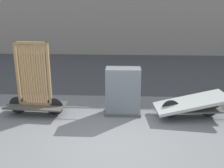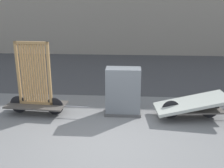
% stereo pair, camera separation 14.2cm
% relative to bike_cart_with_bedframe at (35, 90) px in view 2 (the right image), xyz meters
% --- Properties ---
extents(ground_plane, '(60.00, 60.00, 0.00)m').
position_rel_bike_cart_with_bedframe_xyz_m(ground_plane, '(2.15, -1.59, -0.69)').
color(ground_plane, slate).
extents(road_strip, '(56.00, 7.58, 0.01)m').
position_rel_bike_cart_with_bedframe_xyz_m(road_strip, '(2.15, 5.44, -0.69)').
color(road_strip, '#424244').
rests_on(road_strip, ground_plane).
extents(bike_cart_with_bedframe, '(2.37, 0.86, 2.06)m').
position_rel_bike_cart_with_bedframe_xyz_m(bike_cart_with_bedframe, '(0.00, 0.00, 0.00)').
color(bike_cart_with_bedframe, '#4C4742').
rests_on(bike_cart_with_bedframe, ground_plane).
extents(bike_cart_with_mattress, '(2.52, 1.06, 0.67)m').
position_rel_bike_cart_with_bedframe_xyz_m(bike_cart_with_mattress, '(4.31, 0.00, -0.31)').
color(bike_cart_with_mattress, '#4C4742').
rests_on(bike_cart_with_mattress, ground_plane).
extents(utility_cabinet, '(1.02, 0.56, 1.34)m').
position_rel_bike_cart_with_bedframe_xyz_m(utility_cabinet, '(2.45, 0.16, -0.07)').
color(utility_cabinet, '#4C4C4C').
rests_on(utility_cabinet, ground_plane).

